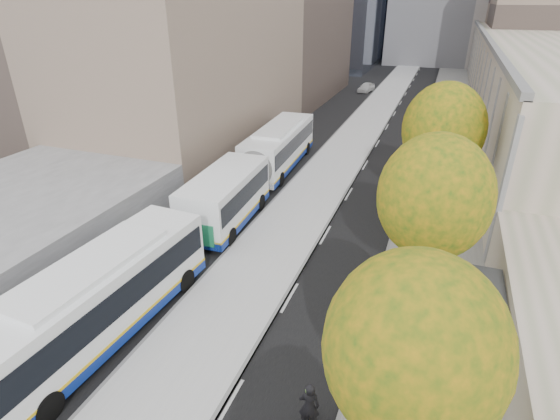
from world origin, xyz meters
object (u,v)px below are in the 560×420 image
at_px(bus_shelter, 481,310).
at_px(cyclist, 309,418).
at_px(bus_far, 260,164).
at_px(distant_car, 366,87).

height_order(bus_shelter, cyclist, bus_shelter).
relative_size(bus_shelter, cyclist, 2.07).
xyz_separation_m(bus_shelter, bus_far, (-13.34, 12.06, -0.50)).
relative_size(bus_shelter, bus_far, 0.24).
xyz_separation_m(bus_far, cyclist, (8.75, -17.18, -0.90)).
xyz_separation_m(bus_shelter, distant_car, (-12.72, 48.66, -1.56)).
distance_m(bus_shelter, distant_car, 50.32).
distance_m(bus_far, cyclist, 19.30).
bearing_deg(distant_car, bus_shelter, -64.98).
relative_size(bus_far, distant_car, 5.04).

